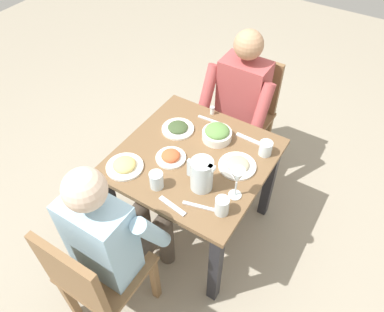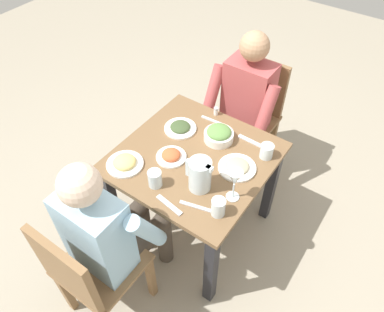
{
  "view_description": "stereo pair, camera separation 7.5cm",
  "coord_description": "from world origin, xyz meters",
  "px_view_note": "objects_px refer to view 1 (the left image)",
  "views": [
    {
      "loc": [
        -0.76,
        1.25,
        2.23
      ],
      "look_at": [
        -0.02,
        0.05,
        0.76
      ],
      "focal_mm": 34.37,
      "sensor_mm": 36.0,
      "label": 1
    },
    {
      "loc": [
        -0.83,
        1.2,
        2.23
      ],
      "look_at": [
        -0.02,
        0.05,
        0.76
      ],
      "focal_mm": 34.37,
      "sensor_mm": 36.0,
      "label": 2
    }
  ],
  "objects_px": {
    "diner_far": "(115,231)",
    "plate_rice_curry": "(171,157)",
    "chair_near": "(247,109)",
    "water_pitcher": "(202,174)",
    "plate_dolmas": "(178,128)",
    "plate_beans": "(237,165)",
    "water_glass_center": "(156,180)",
    "chair_far": "(93,277)",
    "diner_near": "(236,108)",
    "dining_table": "(194,170)",
    "wine_glass": "(237,178)",
    "salad_bowl": "(217,133)",
    "water_glass_far_left": "(222,206)",
    "water_glass_near_left": "(266,148)",
    "plate_fries": "(125,165)",
    "salt_shaker": "(212,110)"
  },
  "relations": [
    {
      "from": "diner_far",
      "to": "salad_bowl",
      "type": "xyz_separation_m",
      "value": [
        -0.13,
        -0.8,
        0.11
      ]
    },
    {
      "from": "water_pitcher",
      "to": "water_glass_near_left",
      "type": "height_order",
      "value": "water_pitcher"
    },
    {
      "from": "diner_far",
      "to": "plate_dolmas",
      "type": "height_order",
      "value": "diner_far"
    },
    {
      "from": "plate_beans",
      "to": "chair_near",
      "type": "bearing_deg",
      "value": -69.47
    },
    {
      "from": "plate_rice_curry",
      "to": "plate_fries",
      "type": "distance_m",
      "value": 0.26
    },
    {
      "from": "dining_table",
      "to": "wine_glass",
      "type": "distance_m",
      "value": 0.45
    },
    {
      "from": "water_glass_center",
      "to": "plate_rice_curry",
      "type": "bearing_deg",
      "value": -76.23
    },
    {
      "from": "dining_table",
      "to": "chair_near",
      "type": "distance_m",
      "value": 0.81
    },
    {
      "from": "salad_bowl",
      "to": "water_glass_center",
      "type": "xyz_separation_m",
      "value": [
        0.09,
        0.49,
        0.01
      ]
    },
    {
      "from": "diner_far",
      "to": "chair_near",
      "type": "bearing_deg",
      "value": -92.55
    },
    {
      "from": "chair_near",
      "to": "chair_far",
      "type": "height_order",
      "value": "same"
    },
    {
      "from": "salad_bowl",
      "to": "plate_rice_curry",
      "type": "bearing_deg",
      "value": 63.69
    },
    {
      "from": "water_pitcher",
      "to": "plate_dolmas",
      "type": "height_order",
      "value": "water_pitcher"
    },
    {
      "from": "water_glass_center",
      "to": "plate_fries",
      "type": "bearing_deg",
      "value": -3.04
    },
    {
      "from": "diner_far",
      "to": "wine_glass",
      "type": "xyz_separation_m",
      "value": [
        -0.42,
        -0.47,
        0.21
      ]
    },
    {
      "from": "water_pitcher",
      "to": "plate_fries",
      "type": "relative_size",
      "value": 0.91
    },
    {
      "from": "plate_fries",
      "to": "water_glass_near_left",
      "type": "bearing_deg",
      "value": -140.21
    },
    {
      "from": "chair_near",
      "to": "water_glass_center",
      "type": "height_order",
      "value": "chair_near"
    },
    {
      "from": "plate_fries",
      "to": "wine_glass",
      "type": "xyz_separation_m",
      "value": [
        -0.61,
        -0.15,
        0.12
      ]
    },
    {
      "from": "diner_near",
      "to": "wine_glass",
      "type": "height_order",
      "value": "diner_near"
    },
    {
      "from": "plate_dolmas",
      "to": "chair_far",
      "type": "bearing_deg",
      "value": 96.57
    },
    {
      "from": "chair_near",
      "to": "water_glass_far_left",
      "type": "bearing_deg",
      "value": 108.35
    },
    {
      "from": "water_glass_center",
      "to": "wine_glass",
      "type": "xyz_separation_m",
      "value": [
        -0.38,
        -0.16,
        0.09
      ]
    },
    {
      "from": "diner_near",
      "to": "water_glass_far_left",
      "type": "bearing_deg",
      "value": 112.32
    },
    {
      "from": "diner_near",
      "to": "water_glass_center",
      "type": "relative_size",
      "value": 11.92
    },
    {
      "from": "diner_far",
      "to": "plate_rice_curry",
      "type": "bearing_deg",
      "value": -89.18
    },
    {
      "from": "chair_near",
      "to": "diner_far",
      "type": "distance_m",
      "value": 1.41
    },
    {
      "from": "chair_far",
      "to": "plate_dolmas",
      "type": "relative_size",
      "value": 4.4
    },
    {
      "from": "water_glass_near_left",
      "to": "water_pitcher",
      "type": "bearing_deg",
      "value": 65.09
    },
    {
      "from": "chair_far",
      "to": "water_glass_far_left",
      "type": "xyz_separation_m",
      "value": [
        -0.41,
        -0.55,
        0.27
      ]
    },
    {
      "from": "plate_rice_curry",
      "to": "plate_fries",
      "type": "xyz_separation_m",
      "value": [
        0.18,
        0.19,
        0.0
      ]
    },
    {
      "from": "plate_dolmas",
      "to": "plate_beans",
      "type": "bearing_deg",
      "value": 169.69
    },
    {
      "from": "diner_near",
      "to": "water_glass_near_left",
      "type": "bearing_deg",
      "value": 135.08
    },
    {
      "from": "diner_near",
      "to": "water_glass_far_left",
      "type": "height_order",
      "value": "diner_near"
    },
    {
      "from": "diner_far",
      "to": "plate_rice_curry",
      "type": "height_order",
      "value": "diner_far"
    },
    {
      "from": "water_pitcher",
      "to": "water_glass_center",
      "type": "height_order",
      "value": "water_pitcher"
    },
    {
      "from": "diner_near",
      "to": "salt_shaker",
      "type": "bearing_deg",
      "value": 72.3
    },
    {
      "from": "wine_glass",
      "to": "salad_bowl",
      "type": "bearing_deg",
      "value": -48.24
    },
    {
      "from": "diner_far",
      "to": "water_glass_center",
      "type": "distance_m",
      "value": 0.33
    },
    {
      "from": "water_glass_far_left",
      "to": "diner_near",
      "type": "bearing_deg",
      "value": -67.68
    },
    {
      "from": "dining_table",
      "to": "chair_far",
      "type": "relative_size",
      "value": 0.97
    },
    {
      "from": "salad_bowl",
      "to": "plate_dolmas",
      "type": "height_order",
      "value": "salad_bowl"
    },
    {
      "from": "chair_near",
      "to": "water_pitcher",
      "type": "distance_m",
      "value": 1.04
    },
    {
      "from": "salad_bowl",
      "to": "water_glass_center",
      "type": "height_order",
      "value": "water_glass_center"
    },
    {
      "from": "diner_near",
      "to": "plate_dolmas",
      "type": "height_order",
      "value": "diner_near"
    },
    {
      "from": "dining_table",
      "to": "diner_near",
      "type": "relative_size",
      "value": 0.72
    },
    {
      "from": "dining_table",
      "to": "diner_far",
      "type": "bearing_deg",
      "value": 81.23
    },
    {
      "from": "chair_near",
      "to": "water_pitcher",
      "type": "bearing_deg",
      "value": 100.55
    },
    {
      "from": "chair_near",
      "to": "water_pitcher",
      "type": "relative_size",
      "value": 4.6
    },
    {
      "from": "plate_beans",
      "to": "water_glass_center",
      "type": "xyz_separation_m",
      "value": [
        0.3,
        0.35,
        0.03
      ]
    }
  ]
}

